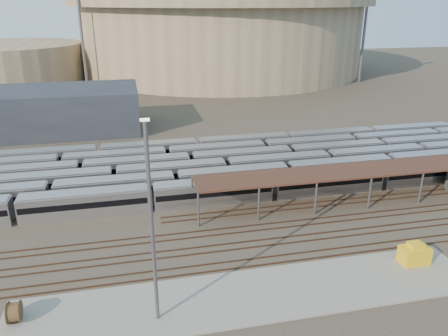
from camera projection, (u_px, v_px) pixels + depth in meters
ground at (257, 225)px, 60.74m from camera, size 420.00×420.00×0.00m
apron at (252, 295)px, 46.04m from camera, size 50.00×9.00×0.20m
subway_trains at (239, 165)px, 77.36m from camera, size 127.13×23.90×3.60m
inspection_shed at (388, 169)px, 67.03m from camera, size 60.30×6.00×5.30m
empty_tracks at (268, 242)px, 56.16m from camera, size 170.00×9.62×0.18m
stadium at (221, 32)px, 187.36m from camera, size 124.00×124.00×32.50m
secondary_arena at (7, 63)px, 164.52m from camera, size 56.00×56.00×14.00m
service_building at (47, 111)px, 101.97m from camera, size 42.00×20.00×10.00m
floodlight_0 at (81, 27)px, 147.43m from camera, size 4.00×1.00×38.40m
floodlight_2 at (365, 25)px, 158.50m from camera, size 4.00×1.00×38.40m
floodlight_3 at (136, 20)px, 197.01m from camera, size 4.00×1.00×38.40m
cable_reel_west at (15, 310)px, 42.23m from camera, size 1.11×1.94×1.91m
cable_reel_east at (14, 313)px, 41.80m from camera, size 1.28×2.11×2.03m
yard_light_pole at (152, 226)px, 39.02m from camera, size 0.81×0.36×20.03m
yellow_equipment at (414, 255)px, 51.27m from camera, size 3.34×2.11×2.07m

